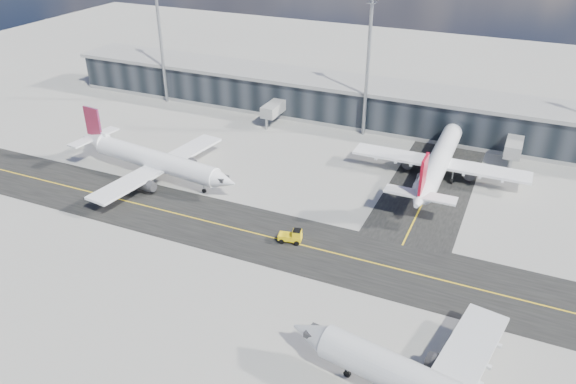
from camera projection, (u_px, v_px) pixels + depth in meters
name	position (u px, v px, depth m)	size (l,w,h in m)	color
ground	(263.00, 252.00, 81.09)	(300.00, 300.00, 0.00)	gray
taxiway_lanes	(315.00, 222.00, 88.27)	(180.00, 63.00, 0.03)	black
terminal_concourse	(374.00, 106.00, 123.06)	(152.00, 19.80, 8.80)	black
floodlight_masts	(368.00, 62.00, 112.00)	(102.50, 0.70, 28.90)	gray
airliner_af	(154.00, 160.00, 100.17)	(35.78, 30.59, 10.59)	white
airliner_redtail	(439.00, 162.00, 99.29)	(31.39, 36.93, 10.98)	white
baggage_tug	(292.00, 236.00, 82.87)	(3.69, 2.40, 2.14)	yellow
service_van	(422.00, 181.00, 98.77)	(2.62, 5.69, 1.58)	white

